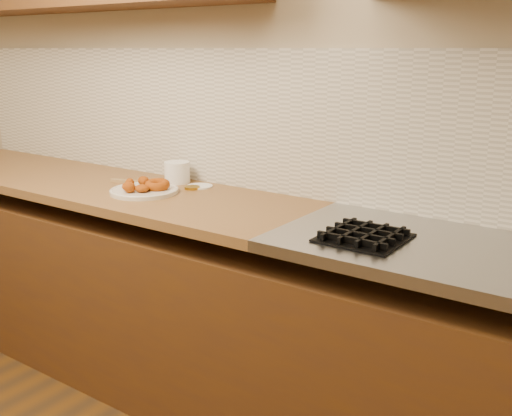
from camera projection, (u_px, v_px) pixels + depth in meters
The scene contains 13 objects.
wall_back at pixel (238, 84), 2.58m from camera, with size 4.00×0.02×2.70m, color tan.
base_cabinet at pixel (197, 314), 2.59m from camera, with size 3.60×0.60×0.77m, color #4D2B0E.
butcher_block at pixel (89, 184), 2.82m from camera, with size 2.30×0.62×0.04m, color brown.
stovetop at pixel (480, 259), 1.82m from camera, with size 1.30×0.62×0.04m, color #9EA0A5.
backsplash at pixel (237, 119), 2.61m from camera, with size 3.60×0.02×0.60m, color beige.
burner_grates at pixel (465, 255), 1.76m from camera, with size 0.91×0.26×0.03m.
donut_plate at pixel (144, 191), 2.56m from camera, with size 0.29×0.29×0.02m, color beige.
ring_donut at pixel (157, 185), 2.56m from camera, with size 0.11×0.11×0.04m, color #984400.
fried_dough_chunks at pixel (138, 185), 2.55m from camera, with size 0.17×0.21×0.05m.
plastic_tub at pixel (177, 172), 2.75m from camera, with size 0.12×0.12×0.10m, color white.
tub_lid at pixel (200, 186), 2.67m from camera, with size 0.12×0.12×0.01m, color white.
brass_jar_lid at pixel (192, 188), 2.63m from camera, with size 0.07×0.07×0.01m, color #AE831A.
wooden_utensil at pixel (128, 182), 2.75m from camera, with size 0.18×0.02×0.01m, color olive.
Camera 1 is at (1.58, -0.11, 1.50)m, focal length 42.00 mm.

